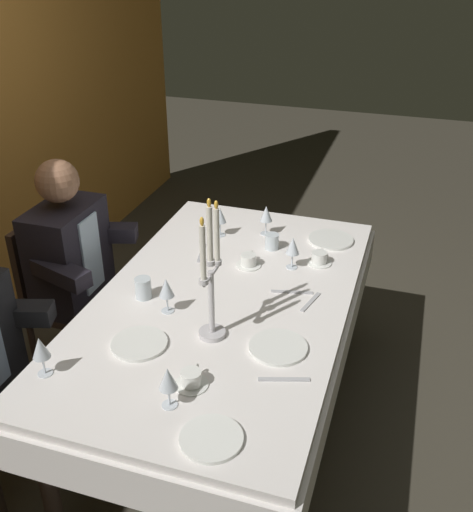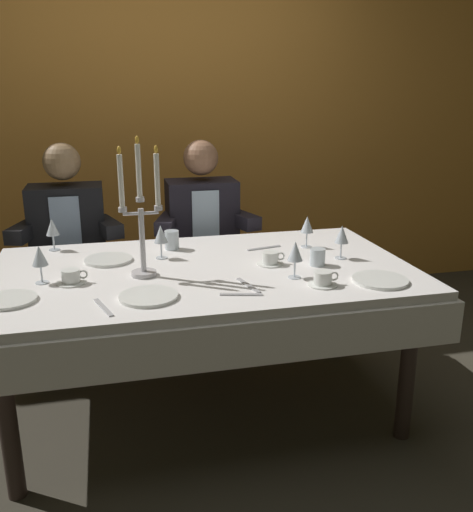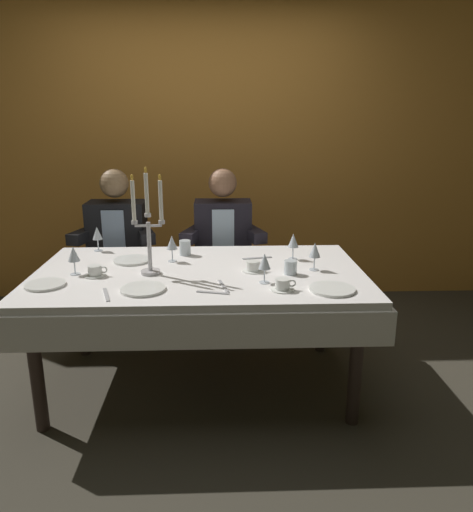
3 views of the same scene
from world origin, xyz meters
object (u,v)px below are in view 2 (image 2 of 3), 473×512
object	(u,v)px
wine_glass_1	(295,252)
wine_glass_2	(342,235)
dinner_plate_0	(380,280)
seated_diner_0	(68,230)
wine_glass_4	(307,225)
water_tumbler_1	(172,240)
water_tumbler_0	(317,257)
coffee_cup_2	(323,279)
candelabra	(141,220)
coffee_cup_0	(71,277)
wine_glass_0	(161,235)
dining_table	(204,292)
seated_diner_1	(202,223)
wine_glass_3	(52,228)
dinner_plate_2	(9,300)
coffee_cup_1	(271,259)
wine_glass_5	(40,257)
dinner_plate_3	(149,296)
dinner_plate_1	(108,260)

from	to	relation	value
wine_glass_1	wine_glass_2	xyz separation A→B (m)	(0.31, 0.22, 0.00)
dinner_plate_0	seated_diner_0	xyz separation A→B (m)	(-1.34, 1.25, -0.01)
wine_glass_2	seated_diner_0	distance (m)	1.60
wine_glass_1	wine_glass_2	bearing A→B (deg)	34.94
wine_glass_4	water_tumbler_1	world-z (taller)	wine_glass_4
water_tumbler_0	coffee_cup_2	world-z (taller)	water_tumbler_0
candelabra	coffee_cup_0	bearing A→B (deg)	-174.06
dinner_plate_0	water_tumbler_0	distance (m)	0.33
water_tumbler_0	wine_glass_0	bearing A→B (deg)	158.02
wine_glass_4	water_tumbler_0	world-z (taller)	wine_glass_4
dining_table	water_tumbler_0	distance (m)	0.55
dining_table	seated_diner_1	world-z (taller)	seated_diner_1
dining_table	wine_glass_3	world-z (taller)	wine_glass_3
dinner_plate_2	seated_diner_1	size ratio (longest dim) A/B	0.17
coffee_cup_1	seated_diner_0	bearing A→B (deg)	136.42
seated_diner_0	dining_table	bearing A→B (deg)	-53.94
dining_table	wine_glass_5	size ratio (longest dim) A/B	11.83
dinner_plate_0	seated_diner_1	world-z (taller)	seated_diner_1
coffee_cup_0	coffee_cup_2	bearing A→B (deg)	-14.72
wine_glass_2	candelabra	bearing A→B (deg)	-177.84
water_tumbler_1	seated_diner_0	world-z (taller)	seated_diner_0
dinner_plate_3	wine_glass_0	distance (m)	0.54
coffee_cup_1	dinner_plate_2	bearing A→B (deg)	-169.19
dining_table	wine_glass_3	distance (m)	0.86
wine_glass_0	coffee_cup_1	world-z (taller)	wine_glass_0
dinner_plate_3	coffee_cup_2	distance (m)	0.72
candelabra	dinner_plate_2	bearing A→B (deg)	-160.33
wine_glass_1	dinner_plate_2	bearing A→B (deg)	-179.61
dinner_plate_1	water_tumbler_1	world-z (taller)	water_tumbler_1
wine_glass_0	wine_glass_3	xyz separation A→B (m)	(-0.52, 0.27, 0.00)
wine_glass_2	water_tumbler_0	xyz separation A→B (m)	(-0.15, -0.07, -0.08)
dining_table	dinner_plate_0	world-z (taller)	dinner_plate_0
water_tumbler_1	coffee_cup_2	xyz separation A→B (m)	(0.55, -0.69, -0.02)
wine_glass_3	water_tumbler_1	distance (m)	0.60
dinner_plate_2	coffee_cup_0	bearing A→B (deg)	34.95
coffee_cup_0	coffee_cup_1	distance (m)	0.89
seated_diner_0	seated_diner_1	world-z (taller)	same
water_tumbler_0	coffee_cup_0	bearing A→B (deg)	179.64
wine_glass_2	coffee_cup_1	distance (m)	0.37
coffee_cup_2	coffee_cup_1	bearing A→B (deg)	111.80
dinner_plate_0	coffee_cup_2	xyz separation A→B (m)	(-0.25, 0.01, 0.02)
dining_table	coffee_cup_0	xyz separation A→B (m)	(-0.58, -0.08, 0.15)
water_tumbler_0	wine_glass_4	bearing A→B (deg)	78.99
wine_glass_4	coffee_cup_2	xyz separation A→B (m)	(-0.14, -0.56, -0.09)
wine_glass_4	wine_glass_1	bearing A→B (deg)	-116.32
dinner_plate_0	candelabra	bearing A→B (deg)	162.09
dining_table	wine_glass_4	world-z (taller)	wine_glass_4
dinner_plate_2	water_tumbler_1	xyz separation A→B (m)	(0.70, 0.58, 0.04)
coffee_cup_0	seated_diner_1	xyz separation A→B (m)	(0.73, 0.97, -0.03)
wine_glass_5	dining_table	bearing A→B (deg)	3.90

